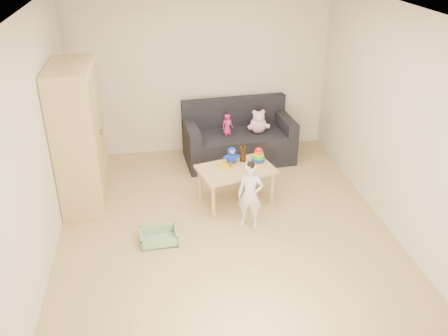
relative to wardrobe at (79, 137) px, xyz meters
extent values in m
plane|color=tan|center=(1.73, -0.83, -0.93)|extent=(4.50, 4.50, 0.00)
plane|color=white|center=(1.73, -0.83, 1.67)|extent=(4.50, 4.50, 0.00)
plane|color=beige|center=(1.73, 1.42, 0.37)|extent=(4.00, 0.00, 4.00)
plane|color=beige|center=(1.73, -3.08, 0.37)|extent=(4.00, 0.00, 4.00)
plane|color=beige|center=(-0.27, -0.83, 0.37)|extent=(0.00, 4.50, 4.50)
plane|color=beige|center=(3.73, -0.83, 0.37)|extent=(0.00, 4.50, 4.50)
cube|color=tan|center=(0.00, 0.00, 0.00)|extent=(0.52, 1.04, 1.87)
cube|color=black|center=(2.25, 0.90, -0.70)|extent=(1.72, 0.95, 0.47)
cube|color=#DDA979|center=(1.98, -0.34, -0.68)|extent=(1.08, 0.83, 0.51)
imported|color=silver|center=(2.05, -0.91, -0.51)|extent=(0.37, 0.31, 0.84)
imported|color=#DB2977|center=(2.06, 0.85, -0.30)|extent=(0.19, 0.15, 0.33)
cylinder|color=yellow|center=(2.30, -0.23, -0.42)|extent=(0.17, 0.17, 0.02)
cylinder|color=silver|center=(2.30, -0.23, -0.32)|extent=(0.02, 0.02, 0.20)
torus|color=#0A2EAC|center=(2.30, -0.23, -0.39)|extent=(0.18, 0.18, 0.04)
torus|color=green|center=(2.30, -0.23, -0.35)|extent=(0.16, 0.16, 0.04)
torus|color=#C3C70A|center=(2.30, -0.23, -0.31)|extent=(0.14, 0.14, 0.04)
torus|color=#EE5F0C|center=(2.30, -0.23, -0.27)|extent=(0.12, 0.12, 0.04)
torus|color=red|center=(2.30, -0.23, -0.24)|extent=(0.10, 0.10, 0.03)
cylinder|color=black|center=(2.10, -0.14, -0.33)|extent=(0.09, 0.09, 0.20)
cylinder|color=black|center=(2.10, -0.14, -0.22)|extent=(0.04, 0.04, 0.05)
cylinder|color=black|center=(2.10, -0.14, -0.18)|extent=(0.05, 0.05, 0.02)
cube|color=gold|center=(1.86, -0.27, -0.42)|extent=(0.23, 0.23, 0.02)
camera|label=1|loc=(0.97, -5.74, 2.43)|focal=38.00mm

